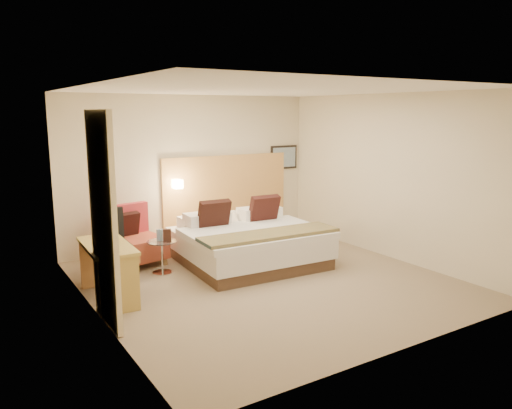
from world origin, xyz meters
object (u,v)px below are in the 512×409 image
desk_chair (112,253)px  lounge_chair (131,242)px  bed (248,242)px  side_table (162,255)px  desk (109,256)px

desk_chair → lounge_chair: bearing=53.3°
bed → desk_chair: bearing=173.2°
lounge_chair → side_table: bearing=-69.9°
lounge_chair → side_table: (0.25, -0.69, -0.10)m
bed → lounge_chair: size_ratio=2.17×
desk_chair → bed: bearing=-6.8°
lounge_chair → side_table: 0.74m
desk → desk_chair: (0.22, 0.67, -0.16)m
desk → bed: bearing=10.1°
bed → desk_chair: 2.13m
side_table → desk: (-0.96, -0.63, 0.30)m
bed → lounge_chair: bed is taller
bed → desk: bearing=-169.9°
lounge_chair → desk_chair: bearing=-126.7°
side_table → desk_chair: bearing=177.3°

